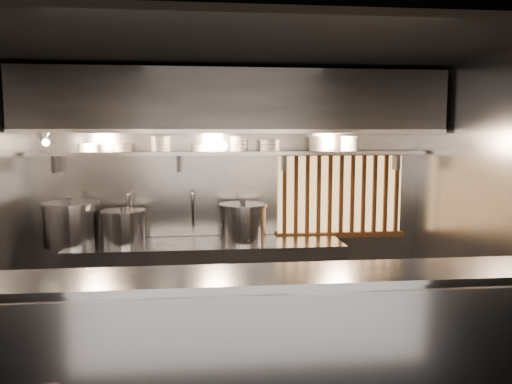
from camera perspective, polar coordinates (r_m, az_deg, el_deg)
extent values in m
plane|color=black|center=(4.80, -1.59, -19.23)|extent=(4.50, 4.50, 0.00)
plane|color=black|center=(4.37, -1.71, 15.95)|extent=(4.50, 4.50, 0.00)
plane|color=gray|center=(5.85, -2.82, -0.16)|extent=(4.50, 0.00, 4.50)
plane|color=gray|center=(5.07, 24.63, -1.82)|extent=(0.00, 3.00, 3.00)
cube|color=#97979C|center=(3.70, -0.38, -17.96)|extent=(4.50, 0.50, 1.10)
cube|color=#939399|center=(3.47, 0.09, -19.74)|extent=(4.50, 0.02, 1.01)
cube|color=#97979C|center=(3.51, -0.38, -9.54)|extent=(4.50, 0.56, 0.03)
cube|color=#97979C|center=(5.67, -5.61, -10.22)|extent=(3.00, 0.70, 0.90)
cube|color=#97979C|center=(5.64, -2.74, 4.47)|extent=(4.40, 0.34, 0.04)
cube|color=#2D2D30|center=(5.42, -2.62, 10.15)|extent=(4.40, 0.80, 0.65)
cube|color=#97979C|center=(5.01, -2.32, 6.95)|extent=(4.40, 0.03, 0.04)
cube|color=#FFC172|center=(6.05, 9.58, -0.22)|extent=(1.50, 0.02, 0.92)
cube|color=brown|center=(5.97, 9.80, 4.41)|extent=(1.56, 0.06, 0.06)
cube|color=brown|center=(6.08, 9.62, -4.86)|extent=(1.56, 0.06, 0.06)
cube|color=brown|center=(5.85, 3.28, -0.36)|extent=(0.04, 0.04, 0.92)
cube|color=brown|center=(5.88, 4.59, -0.34)|extent=(0.04, 0.04, 0.92)
cube|color=brown|center=(5.91, 5.89, -0.33)|extent=(0.04, 0.04, 0.92)
cube|color=brown|center=(5.94, 7.18, -0.31)|extent=(0.04, 0.04, 0.92)
cube|color=brown|center=(5.97, 8.45, -0.29)|extent=(0.04, 0.04, 0.92)
cube|color=brown|center=(6.00, 9.71, -0.27)|extent=(0.04, 0.04, 0.92)
cube|color=brown|center=(6.04, 10.95, -0.25)|extent=(0.04, 0.04, 0.92)
cube|color=brown|center=(6.08, 12.18, -0.24)|extent=(0.04, 0.04, 0.92)
cube|color=brown|center=(6.13, 13.39, -0.22)|extent=(0.04, 0.04, 0.92)
cube|color=brown|center=(6.18, 14.58, -0.20)|extent=(0.04, 0.04, 0.92)
cube|color=brown|center=(6.22, 15.76, -0.18)|extent=(0.05, 0.04, 0.92)
cylinder|color=silver|center=(5.88, -14.05, -2.39)|extent=(0.03, 0.03, 0.48)
sphere|color=silver|center=(5.85, -14.11, -0.07)|extent=(0.04, 0.04, 0.04)
cylinder|color=silver|center=(5.72, -14.29, -0.22)|extent=(0.03, 0.26, 0.03)
sphere|color=silver|center=(5.59, -14.48, -0.38)|extent=(0.04, 0.04, 0.04)
cylinder|color=silver|center=(5.60, -14.46, -1.09)|extent=(0.03, 0.03, 0.14)
cylinder|color=silver|center=(5.82, -7.20, -2.33)|extent=(0.03, 0.03, 0.48)
sphere|color=silver|center=(5.79, -7.24, 0.02)|extent=(0.04, 0.04, 0.04)
cylinder|color=silver|center=(5.66, -7.26, -0.13)|extent=(0.03, 0.26, 0.03)
sphere|color=silver|center=(5.53, -7.28, -0.29)|extent=(0.04, 0.04, 0.04)
cylinder|color=silver|center=(5.54, -7.27, -1.01)|extent=(0.03, 0.03, 0.14)
cone|color=#97979C|center=(5.38, -23.17, 5.87)|extent=(0.25, 0.27, 0.20)
sphere|color=#FFE0B2|center=(5.36, -22.89, 5.24)|extent=(0.07, 0.07, 0.07)
cylinder|color=#2D2D30|center=(5.48, -22.90, 6.72)|extent=(0.02, 0.22, 0.02)
cylinder|color=#2D2D30|center=(5.51, -3.71, 6.08)|extent=(0.01, 0.01, 0.12)
sphere|color=#FFE0B2|center=(5.51, -3.71, 5.25)|extent=(0.09, 0.09, 0.09)
cylinder|color=#97979C|center=(5.74, -20.35, -3.54)|extent=(0.75, 0.75, 0.44)
cylinder|color=#97979C|center=(5.71, -20.44, -1.23)|extent=(0.79, 0.79, 0.03)
cylinder|color=#2D2D30|center=(5.70, -20.46, -0.88)|extent=(0.06, 0.06, 0.04)
cylinder|color=#97979C|center=(5.60, -14.91, -4.08)|extent=(0.58, 0.58, 0.34)
cylinder|color=#97979C|center=(5.57, -14.97, -2.19)|extent=(0.62, 0.62, 0.03)
cylinder|color=#2D2D30|center=(5.57, -14.98, -1.83)|extent=(0.06, 0.06, 0.04)
cylinder|color=#97979C|center=(5.54, -1.51, -3.71)|extent=(0.65, 0.65, 0.40)
cylinder|color=#97979C|center=(5.50, -1.52, -1.52)|extent=(0.69, 0.69, 0.03)
cylinder|color=#2D2D30|center=(5.50, -1.52, -1.16)|extent=(0.06, 0.06, 0.04)
cylinder|color=white|center=(5.76, -18.62, 4.58)|extent=(0.20, 0.20, 0.03)
cylinder|color=white|center=(5.76, -18.63, 4.95)|extent=(0.20, 0.20, 0.03)
cylinder|color=white|center=(5.76, -18.64, 5.23)|extent=(0.22, 0.22, 0.01)
cylinder|color=white|center=(5.69, -14.95, 4.68)|extent=(0.19, 0.19, 0.03)
cylinder|color=white|center=(5.69, -14.96, 5.06)|extent=(0.19, 0.19, 0.03)
cylinder|color=white|center=(5.69, -14.97, 5.34)|extent=(0.20, 0.20, 0.01)
cylinder|color=white|center=(5.64, -10.84, 4.77)|extent=(0.20, 0.20, 0.03)
cylinder|color=white|center=(5.64, -10.85, 5.16)|extent=(0.20, 0.20, 0.03)
cylinder|color=white|center=(5.64, -10.85, 5.54)|extent=(0.20, 0.20, 0.03)
cylinder|color=white|center=(5.64, -10.86, 5.93)|extent=(0.20, 0.20, 0.03)
cylinder|color=white|center=(5.64, -10.87, 6.21)|extent=(0.22, 0.22, 0.01)
cylinder|color=white|center=(5.62, -6.45, 4.84)|extent=(0.18, 0.18, 0.03)
cylinder|color=white|center=(5.62, -6.45, 5.23)|extent=(0.18, 0.18, 0.03)
cylinder|color=white|center=(5.62, -6.46, 5.51)|extent=(0.20, 0.20, 0.01)
cylinder|color=white|center=(5.64, -1.92, 4.88)|extent=(0.20, 0.20, 0.03)
cylinder|color=white|center=(5.64, -1.93, 5.27)|extent=(0.20, 0.20, 0.03)
cylinder|color=white|center=(5.64, -1.93, 5.65)|extent=(0.20, 0.20, 0.03)
cylinder|color=white|center=(5.64, -1.93, 6.04)|extent=(0.20, 0.20, 0.03)
cylinder|color=white|center=(5.64, -1.93, 6.33)|extent=(0.21, 0.21, 0.01)
cylinder|color=white|center=(5.68, 1.60, 4.90)|extent=(0.22, 0.22, 0.03)
cylinder|color=white|center=(5.68, 1.60, 5.28)|extent=(0.22, 0.22, 0.03)
cylinder|color=white|center=(5.67, 1.60, 5.66)|extent=(0.22, 0.22, 0.03)
cylinder|color=white|center=(5.67, 1.60, 5.94)|extent=(0.24, 0.24, 0.01)
cylinder|color=white|center=(5.78, 7.10, 4.88)|extent=(0.21, 0.21, 0.03)
cylinder|color=white|center=(5.78, 7.10, 5.25)|extent=(0.21, 0.21, 0.03)
cylinder|color=white|center=(5.78, 7.11, 5.63)|extent=(0.21, 0.21, 0.03)
cylinder|color=white|center=(5.78, 7.11, 6.01)|extent=(0.21, 0.21, 0.03)
cylinder|color=white|center=(5.78, 7.12, 6.29)|extent=(0.22, 0.22, 0.01)
cylinder|color=white|center=(5.87, 10.59, 4.84)|extent=(0.19, 0.19, 0.03)
cylinder|color=white|center=(5.87, 10.59, 5.21)|extent=(0.19, 0.19, 0.03)
cylinder|color=white|center=(5.87, 10.60, 5.58)|extent=(0.19, 0.19, 0.03)
cylinder|color=white|center=(5.87, 10.61, 5.96)|extent=(0.19, 0.19, 0.03)
cylinder|color=white|center=(5.87, 10.61, 6.23)|extent=(0.21, 0.21, 0.01)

